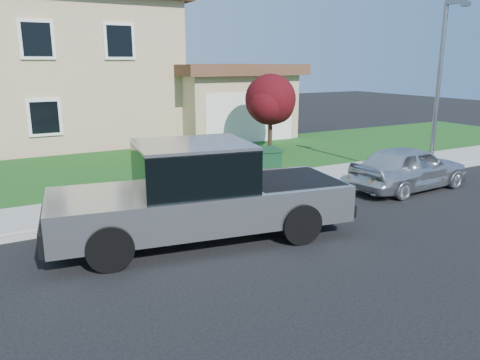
# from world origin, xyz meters

# --- Properties ---
(ground) EXTENTS (80.00, 80.00, 0.00)m
(ground) POSITION_xyz_m (0.00, 0.00, 0.00)
(ground) COLOR black
(ground) RESTS_ON ground
(curb) EXTENTS (40.00, 0.20, 0.12)m
(curb) POSITION_xyz_m (1.00, 2.90, 0.06)
(curb) COLOR gray
(curb) RESTS_ON ground
(sidewalk) EXTENTS (40.00, 2.00, 0.15)m
(sidewalk) POSITION_xyz_m (1.00, 4.00, 0.07)
(sidewalk) COLOR gray
(sidewalk) RESTS_ON ground
(lawn) EXTENTS (40.00, 7.00, 0.10)m
(lawn) POSITION_xyz_m (1.00, 8.50, 0.05)
(lawn) COLOR #113E13
(lawn) RESTS_ON ground
(house) EXTENTS (14.00, 11.30, 6.85)m
(house) POSITION_xyz_m (1.31, 16.38, 3.17)
(house) COLOR tan
(house) RESTS_ON ground
(pickup_truck) EXTENTS (6.72, 3.16, 2.13)m
(pickup_truck) POSITION_xyz_m (-0.53, 1.08, 0.99)
(pickup_truck) COLOR black
(pickup_truck) RESTS_ON ground
(woman) EXTENTS (0.64, 0.54, 1.65)m
(woman) POSITION_xyz_m (-0.38, 2.49, 0.78)
(woman) COLOR tan
(woman) RESTS_ON ground
(sedan) EXTENTS (4.06, 1.80, 1.36)m
(sedan) POSITION_xyz_m (6.63, 1.72, 0.68)
(sedan) COLOR silver
(sedan) RESTS_ON ground
(ornamental_tree) EXTENTS (2.33, 2.10, 3.20)m
(ornamental_tree) POSITION_xyz_m (6.14, 8.67, 2.15)
(ornamental_tree) COLOR black
(ornamental_tree) RESTS_ON lawn
(trash_bin) EXTENTS (0.81, 0.89, 1.10)m
(trash_bin) POSITION_xyz_m (2.98, 3.89, 0.71)
(trash_bin) COLOR #0F371C
(trash_bin) RESTS_ON sidewalk
(street_lamp) EXTENTS (0.36, 0.72, 5.52)m
(street_lamp) POSITION_xyz_m (7.93, 1.94, 3.15)
(street_lamp) COLOR slate
(street_lamp) RESTS_ON ground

